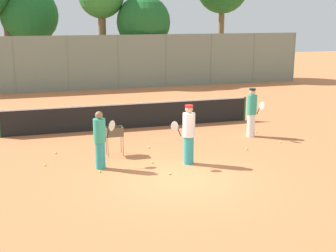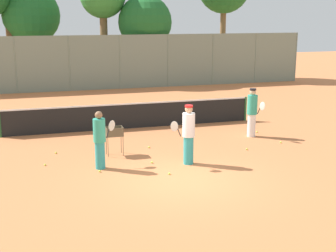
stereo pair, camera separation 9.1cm
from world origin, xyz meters
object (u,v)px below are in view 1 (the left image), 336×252
(player_red_cap, at_px, (100,139))
(ball_cart, at_px, (114,134))
(player_white_outfit, at_px, (252,112))
(player_yellow_shirt, at_px, (189,134))
(tennis_net, at_px, (131,115))
(parked_car, at_px, (102,72))

(player_red_cap, relative_size, ball_cart, 1.86)
(player_white_outfit, height_order, player_yellow_shirt, player_yellow_shirt)
(tennis_net, height_order, parked_car, parked_car)
(player_yellow_shirt, height_order, ball_cart, player_yellow_shirt)
(player_yellow_shirt, height_order, parked_car, player_yellow_shirt)
(player_white_outfit, xyz_separation_m, ball_cart, (-5.55, -0.92, -0.24))
(parked_car, bearing_deg, player_red_cap, -99.16)
(player_white_outfit, bearing_deg, tennis_net, -136.63)
(tennis_net, bearing_deg, ball_cart, -111.09)
(tennis_net, bearing_deg, parked_car, 85.81)
(player_red_cap, relative_size, player_yellow_shirt, 0.95)
(player_red_cap, height_order, parked_car, player_red_cap)
(player_yellow_shirt, distance_m, ball_cart, 2.65)
(tennis_net, height_order, ball_cart, tennis_net)
(player_white_outfit, relative_size, parked_car, 0.45)
(player_white_outfit, height_order, player_red_cap, player_white_outfit)
(player_red_cap, xyz_separation_m, parked_car, (3.06, 18.99, -0.26))
(tennis_net, relative_size, player_white_outfit, 5.56)
(player_red_cap, distance_m, parked_car, 19.23)
(player_red_cap, distance_m, ball_cart, 1.46)
(tennis_net, distance_m, ball_cart, 3.82)
(player_red_cap, xyz_separation_m, player_yellow_shirt, (2.74, -0.34, 0.06))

